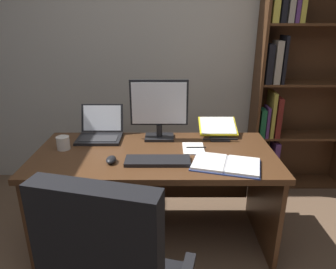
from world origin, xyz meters
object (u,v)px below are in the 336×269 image
laptop (101,132)px  notepad (194,148)px  computer_mouse (112,160)px  reading_stand_with_book (219,128)px  pen (197,147)px  coffee_mug (64,143)px  desk (156,172)px  bookshelf (294,83)px  open_binder (226,164)px  monitor (160,110)px  keyboard (158,161)px

laptop → notepad: size_ratio=1.57×
computer_mouse → reading_stand_with_book: size_ratio=0.35×
notepad → pen: (0.02, 0.00, 0.01)m
reading_stand_with_book → coffee_mug: 1.17m
notepad → laptop: bearing=162.6°
pen → desk: bearing=175.4°
desk → bookshelf: 1.57m
open_binder → notepad: bearing=140.2°
desk → notepad: notepad is taller
computer_mouse → pen: computer_mouse is taller
bookshelf → reading_stand_with_book: 0.98m
desk → coffee_mug: bearing=-178.0°
monitor → open_binder: bearing=-48.2°
laptop → notepad: (0.71, -0.22, -0.05)m
bookshelf → notepad: bookshelf is taller
computer_mouse → keyboard: bearing=0.0°
monitor → desk: bearing=-97.8°
pen → coffee_mug: size_ratio=1.50×
bookshelf → coffee_mug: bookshelf is taller
open_binder → monitor: bearing=147.7°
notepad → keyboard: bearing=-138.6°
notepad → coffee_mug: 0.92m
reading_stand_with_book → open_binder: reading_stand_with_book is taller
open_binder → pen: open_binder is taller
keyboard → pen: 0.35m
coffee_mug → open_binder: bearing=-13.7°
keyboard → pen: (0.27, 0.22, 0.00)m
monitor → notepad: (0.25, -0.21, -0.22)m
computer_mouse → reading_stand_with_book: 0.91m
desk → notepad: size_ratio=7.93×
keyboard → computer_mouse: 0.30m
bookshelf → pen: bookshelf is taller
computer_mouse → open_binder: computer_mouse is taller
laptop → notepad: bearing=-17.4°
pen → keyboard: bearing=-140.7°
bookshelf → coffee_mug: 2.09m
reading_stand_with_book → coffee_mug: size_ratio=3.14×
laptop → reading_stand_with_book: laptop is taller
open_binder → pen: size_ratio=3.43×
keyboard → pen: keyboard is taller
desk → bookshelf: bearing=32.3°
laptop → reading_stand_with_book: bearing=3.2°
desk → keyboard: size_ratio=3.96×
keyboard → coffee_mug: (-0.68, 0.22, 0.03)m
bookshelf → open_binder: bearing=-126.3°
bookshelf → computer_mouse: (-1.53, -1.04, -0.30)m
desk → pen: 0.36m
desk → keyboard: (0.03, -0.24, 0.20)m
notepad → reading_stand_with_book: bearing=52.0°
open_binder → coffee_mug: (-1.11, 0.27, 0.04)m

